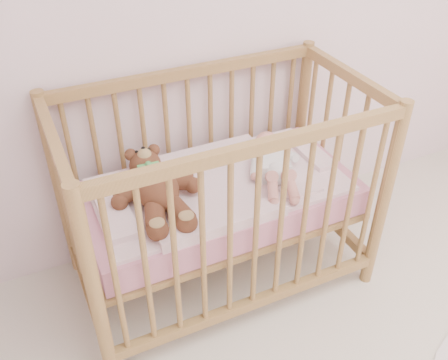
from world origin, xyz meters
TOP-DOWN VIEW (x-y plane):
  - crib at (-0.38, 1.60)m, footprint 1.36×0.76m
  - mattress at (-0.38, 1.60)m, footprint 1.22×0.62m
  - blanket at (-0.38, 1.60)m, footprint 1.10×0.58m
  - baby at (-0.12, 1.58)m, footprint 0.40×0.57m
  - teddy_bear at (-0.67, 1.58)m, footprint 0.44×0.60m

SIDE VIEW (x-z plane):
  - mattress at x=-0.38m, z-range 0.42..0.55m
  - crib at x=-0.38m, z-range 0.00..1.00m
  - blanket at x=-0.38m, z-range 0.53..0.59m
  - baby at x=-0.12m, z-range 0.57..0.70m
  - teddy_bear at x=-0.67m, z-range 0.57..0.72m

